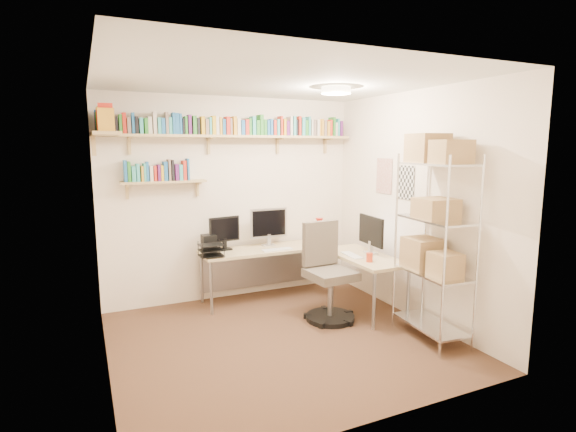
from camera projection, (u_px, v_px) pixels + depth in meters
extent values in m
plane|color=#412E1C|center=(282.00, 340.00, 4.46)|extent=(3.20, 3.20, 0.00)
cube|color=#F2DCC5|center=(233.00, 199.00, 5.62)|extent=(3.20, 0.04, 2.50)
cube|color=#F2DCC5|center=(100.00, 228.00, 3.61)|extent=(0.04, 3.00, 2.50)
cube|color=#F2DCC5|center=(414.00, 206.00, 4.93)|extent=(0.04, 3.00, 2.50)
cube|color=#F2DCC5|center=(374.00, 247.00, 2.92)|extent=(3.20, 0.04, 2.50)
cube|color=silver|center=(281.00, 80.00, 4.08)|extent=(3.20, 3.00, 0.04)
cube|color=silver|center=(384.00, 176.00, 5.37)|extent=(0.01, 0.30, 0.42)
cube|color=silver|center=(406.00, 183.00, 5.02)|extent=(0.01, 0.28, 0.38)
cylinder|color=#FFEAC6|center=(336.00, 91.00, 4.55)|extent=(0.30, 0.30, 0.06)
cube|color=tan|center=(235.00, 136.00, 5.39)|extent=(3.05, 0.25, 0.03)
cube|color=tan|center=(104.00, 134.00, 4.40)|extent=(0.25, 1.00, 0.03)
cube|color=tan|center=(164.00, 182.00, 5.14)|extent=(0.95, 0.20, 0.02)
cube|color=tan|center=(129.00, 142.00, 4.96)|extent=(0.03, 0.20, 0.20)
cube|color=tan|center=(209.00, 142.00, 5.33)|extent=(0.03, 0.20, 0.20)
cube|color=tan|center=(279.00, 142.00, 5.70)|extent=(0.03, 0.20, 0.20)
cube|color=tan|center=(327.00, 143.00, 5.99)|extent=(0.03, 0.20, 0.20)
cube|color=#80695D|center=(103.00, 124.00, 4.76)|extent=(0.03, 0.15, 0.19)
cube|color=#80695D|center=(107.00, 122.00, 4.78)|extent=(0.03, 0.14, 0.24)
cube|color=red|center=(111.00, 124.00, 4.80)|extent=(0.02, 0.12, 0.20)
cube|color=black|center=(115.00, 125.00, 4.82)|extent=(0.04, 0.14, 0.18)
cube|color=#2D812B|center=(120.00, 124.00, 4.83)|extent=(0.03, 0.13, 0.20)
cube|color=red|center=(124.00, 123.00, 4.85)|extent=(0.04, 0.12, 0.22)
cube|color=#80695D|center=(129.00, 126.00, 4.87)|extent=(0.04, 0.14, 0.17)
cube|color=#1F60A4|center=(133.00, 123.00, 4.89)|extent=(0.03, 0.12, 0.23)
cube|color=black|center=(136.00, 125.00, 4.90)|extent=(0.03, 0.13, 0.19)
cube|color=teal|center=(141.00, 126.00, 4.92)|extent=(0.04, 0.15, 0.17)
cube|color=#2D812B|center=(146.00, 126.00, 4.95)|extent=(0.04, 0.14, 0.17)
cube|color=beige|center=(150.00, 126.00, 4.96)|extent=(0.04, 0.11, 0.19)
cube|color=beige|center=(155.00, 123.00, 4.98)|extent=(0.04, 0.11, 0.24)
cube|color=teal|center=(159.00, 126.00, 5.00)|extent=(0.03, 0.14, 0.18)
cube|color=#1F60A4|center=(163.00, 126.00, 5.02)|extent=(0.04, 0.15, 0.18)
cube|color=#80695D|center=(166.00, 123.00, 5.03)|extent=(0.03, 0.13, 0.24)
cube|color=teal|center=(170.00, 126.00, 5.05)|extent=(0.04, 0.11, 0.19)
cube|color=#1F60A4|center=(173.00, 124.00, 5.07)|extent=(0.03, 0.13, 0.24)
cube|color=#1F60A4|center=(177.00, 124.00, 5.08)|extent=(0.04, 0.11, 0.24)
cube|color=#1F60A4|center=(180.00, 124.00, 5.10)|extent=(0.02, 0.11, 0.23)
cube|color=black|center=(183.00, 127.00, 5.11)|extent=(0.02, 0.12, 0.18)
cube|color=#2D812B|center=(185.00, 126.00, 5.12)|extent=(0.03, 0.14, 0.20)
cube|color=#5C1B68|center=(189.00, 125.00, 5.14)|extent=(0.04, 0.12, 0.22)
cube|color=#2D812B|center=(194.00, 125.00, 5.16)|extent=(0.04, 0.14, 0.21)
cube|color=black|center=(198.00, 126.00, 5.18)|extent=(0.03, 0.11, 0.19)
cube|color=gold|center=(202.00, 126.00, 5.20)|extent=(0.04, 0.13, 0.21)
cube|color=#80695D|center=(206.00, 127.00, 5.23)|extent=(0.04, 0.13, 0.18)
cube|color=teal|center=(210.00, 126.00, 5.24)|extent=(0.03, 0.12, 0.20)
cube|color=gold|center=(213.00, 126.00, 5.26)|extent=(0.04, 0.13, 0.22)
cube|color=beige|center=(216.00, 125.00, 5.27)|extent=(0.04, 0.12, 0.22)
cube|color=gold|center=(220.00, 126.00, 5.29)|extent=(0.03, 0.14, 0.20)
cube|color=#1F60A4|center=(223.00, 127.00, 5.31)|extent=(0.04, 0.11, 0.18)
cube|color=red|center=(227.00, 126.00, 5.33)|extent=(0.04, 0.14, 0.21)
cube|color=#80695D|center=(230.00, 127.00, 5.34)|extent=(0.02, 0.12, 0.19)
cube|color=gold|center=(234.00, 126.00, 5.36)|extent=(0.04, 0.15, 0.22)
cube|color=beige|center=(238.00, 127.00, 5.38)|extent=(0.04, 0.13, 0.20)
cube|color=#1F60A4|center=(242.00, 128.00, 5.41)|extent=(0.04, 0.15, 0.18)
cube|color=red|center=(246.00, 127.00, 5.43)|extent=(0.04, 0.14, 0.19)
cube|color=#2D812B|center=(249.00, 127.00, 5.44)|extent=(0.03, 0.12, 0.20)
cube|color=teal|center=(253.00, 126.00, 5.46)|extent=(0.04, 0.14, 0.23)
cube|color=#2D812B|center=(256.00, 128.00, 5.48)|extent=(0.04, 0.15, 0.18)
cube|color=#2D812B|center=(260.00, 125.00, 5.50)|extent=(0.04, 0.15, 0.25)
cube|color=#2D812B|center=(264.00, 128.00, 5.53)|extent=(0.04, 0.11, 0.19)
cube|color=#1F60A4|center=(267.00, 128.00, 5.54)|extent=(0.03, 0.13, 0.19)
cube|color=#1F60A4|center=(270.00, 127.00, 5.56)|extent=(0.03, 0.14, 0.20)
cube|color=red|center=(273.00, 128.00, 5.58)|extent=(0.04, 0.13, 0.19)
cube|color=teal|center=(277.00, 128.00, 5.60)|extent=(0.03, 0.11, 0.20)
cube|color=red|center=(280.00, 126.00, 5.61)|extent=(0.03, 0.13, 0.24)
cube|color=gold|center=(283.00, 127.00, 5.63)|extent=(0.03, 0.14, 0.20)
cube|color=#5C1B68|center=(286.00, 128.00, 5.65)|extent=(0.04, 0.12, 0.18)
cube|color=beige|center=(290.00, 126.00, 5.66)|extent=(0.03, 0.14, 0.24)
cube|color=teal|center=(293.00, 126.00, 5.68)|extent=(0.03, 0.15, 0.24)
cube|color=black|center=(295.00, 128.00, 5.70)|extent=(0.03, 0.12, 0.20)
cube|color=red|center=(298.00, 126.00, 5.71)|extent=(0.03, 0.12, 0.24)
cube|color=teal|center=(301.00, 127.00, 5.73)|extent=(0.04, 0.15, 0.23)
cube|color=#2D812B|center=(305.00, 128.00, 5.76)|extent=(0.04, 0.12, 0.19)
cube|color=teal|center=(308.00, 126.00, 5.77)|extent=(0.02, 0.12, 0.24)
cube|color=beige|center=(311.00, 128.00, 5.79)|extent=(0.02, 0.12, 0.21)
cube|color=#80695D|center=(313.00, 128.00, 5.81)|extent=(0.03, 0.12, 0.21)
cube|color=beige|center=(316.00, 128.00, 5.82)|extent=(0.03, 0.15, 0.21)
cube|color=gold|center=(318.00, 128.00, 5.84)|extent=(0.03, 0.12, 0.21)
cube|color=gold|center=(320.00, 128.00, 5.85)|extent=(0.03, 0.14, 0.22)
cube|color=#80695D|center=(323.00, 128.00, 5.87)|extent=(0.04, 0.13, 0.20)
cube|color=gold|center=(327.00, 129.00, 5.89)|extent=(0.04, 0.13, 0.19)
cube|color=red|center=(329.00, 128.00, 5.90)|extent=(0.03, 0.12, 0.21)
cube|color=#2D812B|center=(332.00, 127.00, 5.92)|extent=(0.03, 0.15, 0.24)
cube|color=beige|center=(334.00, 129.00, 5.94)|extent=(0.03, 0.13, 0.18)
cube|color=teal|center=(337.00, 128.00, 5.95)|extent=(0.03, 0.12, 0.23)
cube|color=#5C1B68|center=(340.00, 129.00, 5.97)|extent=(0.04, 0.12, 0.20)
cube|color=gold|center=(106.00, 120.00, 3.99)|extent=(0.14, 0.03, 0.20)
cube|color=red|center=(106.00, 117.00, 4.02)|extent=(0.12, 0.02, 0.25)
cube|color=gold|center=(105.00, 118.00, 4.06)|extent=(0.12, 0.04, 0.24)
cube|color=red|center=(105.00, 121.00, 4.11)|extent=(0.15, 0.04, 0.19)
cube|color=#5C1B68|center=(105.00, 122.00, 4.15)|extent=(0.14, 0.03, 0.17)
cube|color=gold|center=(105.00, 120.00, 4.18)|extent=(0.15, 0.03, 0.22)
cube|color=beige|center=(105.00, 121.00, 4.22)|extent=(0.12, 0.04, 0.20)
cube|color=#80695D|center=(104.00, 123.00, 4.27)|extent=(0.11, 0.03, 0.17)
cube|color=black|center=(104.00, 121.00, 4.31)|extent=(0.14, 0.04, 0.22)
cube|color=#2D812B|center=(104.00, 119.00, 4.35)|extent=(0.11, 0.03, 0.25)
cube|color=#2D812B|center=(104.00, 123.00, 4.38)|extent=(0.13, 0.02, 0.19)
cube|color=#2D812B|center=(104.00, 122.00, 4.41)|extent=(0.15, 0.03, 0.20)
cube|color=red|center=(103.00, 121.00, 4.44)|extent=(0.12, 0.03, 0.23)
cube|color=#2D812B|center=(103.00, 122.00, 4.49)|extent=(0.13, 0.04, 0.22)
cube|color=#1F60A4|center=(103.00, 122.00, 4.53)|extent=(0.15, 0.04, 0.23)
cube|color=gold|center=(103.00, 122.00, 4.57)|extent=(0.12, 0.03, 0.22)
cube|color=#5C1B68|center=(102.00, 122.00, 4.61)|extent=(0.12, 0.03, 0.23)
cube|color=#5C1B68|center=(102.00, 123.00, 4.65)|extent=(0.15, 0.03, 0.22)
cube|color=red|center=(102.00, 123.00, 4.69)|extent=(0.12, 0.04, 0.22)
cube|color=#5C1B68|center=(102.00, 125.00, 4.74)|extent=(0.11, 0.03, 0.17)
cube|color=#1F60A4|center=(102.00, 122.00, 4.76)|extent=(0.14, 0.03, 0.24)
cube|color=#1F60A4|center=(125.00, 171.00, 4.95)|extent=(0.03, 0.14, 0.24)
cube|color=#2D812B|center=(129.00, 172.00, 4.96)|extent=(0.03, 0.14, 0.22)
cube|color=teal|center=(133.00, 174.00, 4.99)|extent=(0.04, 0.14, 0.17)
cube|color=teal|center=(138.00, 173.00, 5.00)|extent=(0.04, 0.14, 0.20)
cube|color=gold|center=(142.00, 174.00, 5.02)|extent=(0.02, 0.15, 0.17)
cube|color=teal|center=(144.00, 172.00, 5.03)|extent=(0.02, 0.15, 0.20)
cube|color=#1F60A4|center=(147.00, 171.00, 5.04)|extent=(0.03, 0.13, 0.22)
cube|color=beige|center=(151.00, 173.00, 5.06)|extent=(0.03, 0.13, 0.17)
cube|color=red|center=(155.00, 173.00, 5.08)|extent=(0.03, 0.12, 0.17)
cube|color=#5C1B68|center=(159.00, 173.00, 5.10)|extent=(0.03, 0.14, 0.18)
cube|color=gold|center=(162.00, 173.00, 5.11)|extent=(0.03, 0.14, 0.17)
cube|color=#1F60A4|center=(165.00, 171.00, 5.13)|extent=(0.04, 0.13, 0.22)
cube|color=#80695D|center=(169.00, 170.00, 5.14)|extent=(0.02, 0.15, 0.24)
cube|color=black|center=(172.00, 170.00, 5.16)|extent=(0.03, 0.15, 0.24)
cube|color=#5C1B68|center=(176.00, 172.00, 5.18)|extent=(0.04, 0.15, 0.19)
cube|color=teal|center=(180.00, 172.00, 5.20)|extent=(0.04, 0.13, 0.18)
cube|color=red|center=(184.00, 170.00, 5.21)|extent=(0.04, 0.13, 0.23)
cube|color=#1F60A4|center=(187.00, 169.00, 5.23)|extent=(0.02, 0.14, 0.25)
cube|color=tan|center=(269.00, 249.00, 5.57)|extent=(1.69, 0.53, 0.04)
cube|color=tan|center=(364.00, 257.00, 5.17)|extent=(0.53, 1.15, 0.04)
cylinder|color=gray|center=(211.00, 288.00, 5.09)|extent=(0.04, 0.04, 0.62)
cylinder|color=gray|center=(202.00, 278.00, 5.49)|extent=(0.04, 0.04, 0.62)
cylinder|color=gray|center=(334.00, 262.00, 6.26)|extent=(0.04, 0.04, 0.62)
cylinder|color=gray|center=(374.00, 301.00, 4.65)|extent=(0.04, 0.04, 0.62)
cylinder|color=gray|center=(408.00, 295.00, 4.84)|extent=(0.04, 0.04, 0.62)
cube|color=gray|center=(262.00, 267.00, 5.82)|extent=(1.60, 0.02, 0.49)
cube|color=silver|center=(269.00, 223.00, 5.63)|extent=(0.49, 0.03, 0.37)
cube|color=black|center=(269.00, 223.00, 5.62)|extent=(0.44, 0.00, 0.32)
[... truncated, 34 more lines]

